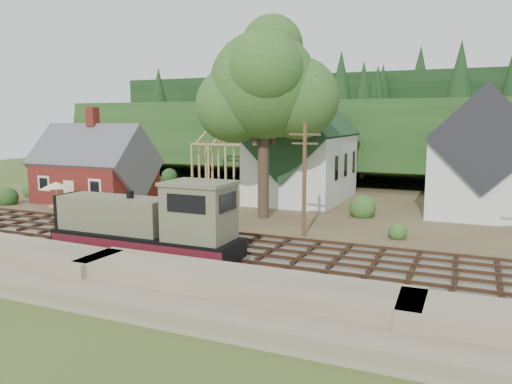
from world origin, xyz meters
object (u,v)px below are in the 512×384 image
at_px(patio_set, 56,186).
at_px(locomotive, 151,226).
at_px(car_blue, 106,201).
at_px(car_green, 37,188).

bearing_deg(patio_set, locomotive, -28.17).
height_order(car_blue, car_green, car_blue).
relative_size(car_blue, car_green, 1.03).
bearing_deg(locomotive, car_blue, 138.48).
height_order(locomotive, patio_set, locomotive).
bearing_deg(car_green, car_blue, -109.57).
relative_size(car_green, patio_set, 1.27).
xyz_separation_m(car_blue, patio_set, (-2.62, -3.23, 1.60)).
relative_size(car_blue, patio_set, 1.31).
xyz_separation_m(car_blue, car_green, (-12.79, 3.99, -0.04)).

